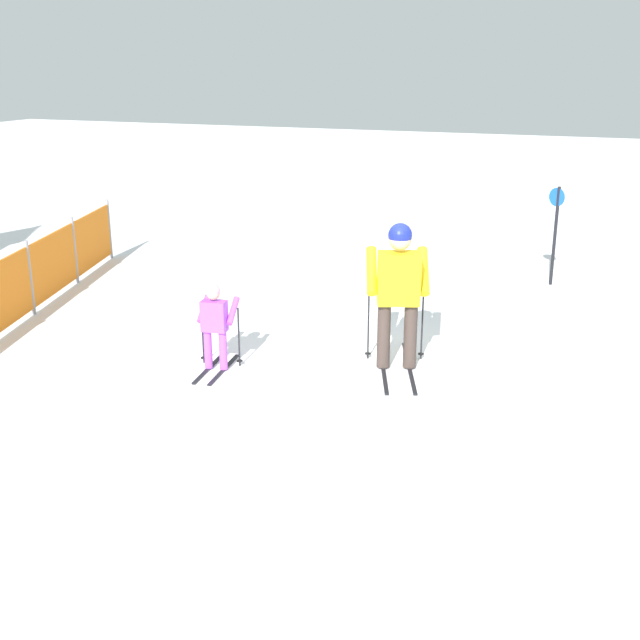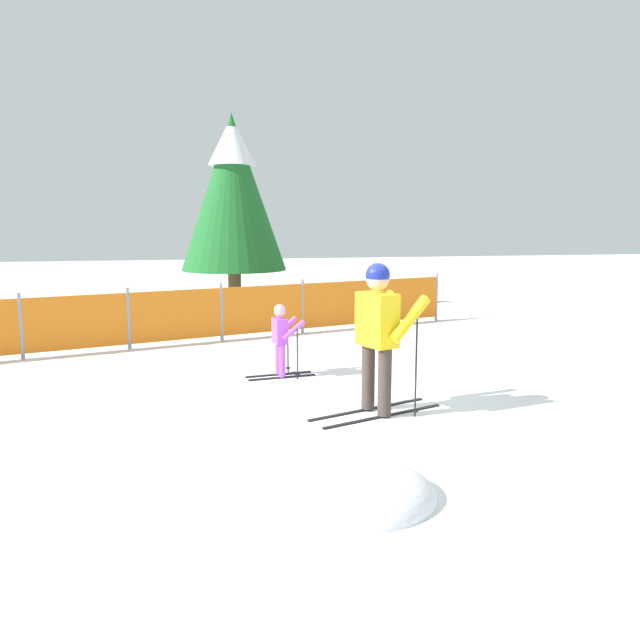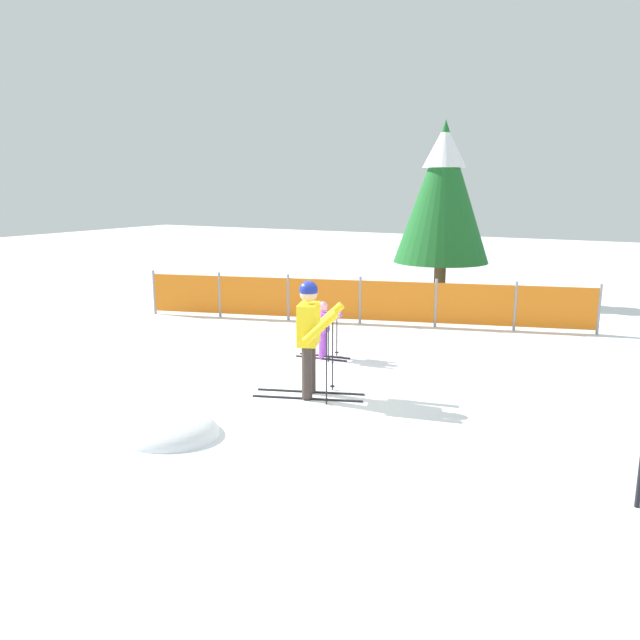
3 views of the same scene
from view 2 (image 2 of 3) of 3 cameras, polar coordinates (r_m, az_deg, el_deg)
The scene contains 6 objects.
ground_plane at distance 7.25m, azimuth 3.80°, elevation -8.07°, with size 60.00×60.00×0.00m, color white.
skier_adult at distance 6.86m, azimuth 5.40°, elevation -0.46°, with size 1.61×0.92×1.68m.
skier_child at distance 8.58m, azimuth -3.57°, elevation -1.37°, with size 0.97×0.51×1.01m.
safety_fence at distance 11.37m, azimuth -9.01°, elevation 0.73°, with size 9.49×2.81×1.04m.
conifer_far at distance 15.19m, azimuth -7.99°, elevation 11.68°, with size 2.50×2.50×4.65m.
snow_mound at distance 5.02m, azimuth 2.65°, elevation -16.04°, with size 1.38×1.18×0.55m, color white.
Camera 2 is at (-1.94, -6.66, 2.12)m, focal length 35.00 mm.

